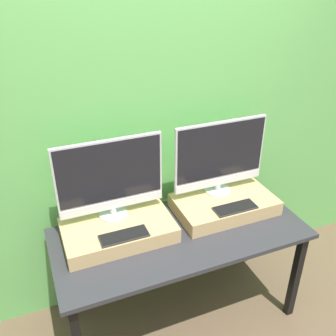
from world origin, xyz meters
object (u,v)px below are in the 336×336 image
Objects in this scene: monitor_right at (220,156)px; keyboard_right at (235,208)px; monitor_left at (110,178)px; keyboard_left at (124,236)px.

keyboard_right is (-0.00, -0.24, -0.27)m from monitor_right.
monitor_left is 0.84m from keyboard_right.
keyboard_right is at bearing -17.40° from monitor_left.
keyboard_right is at bearing 0.00° from keyboard_left.
monitor_right is at bearing 0.00° from monitor_left.
keyboard_left is (0.00, -0.24, -0.27)m from monitor_left.
keyboard_right is (0.76, 0.00, 0.00)m from keyboard_left.
monitor_left is at bearing 90.00° from keyboard_left.
keyboard_left is 1.00× the size of keyboard_right.
keyboard_left is 0.84m from monitor_right.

